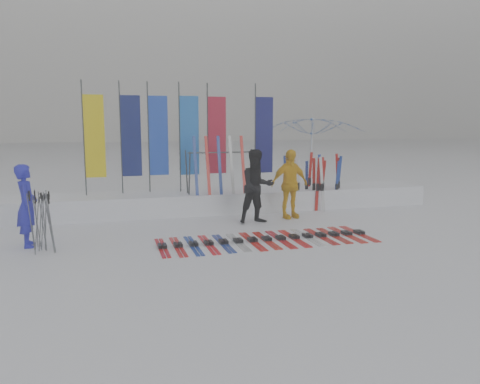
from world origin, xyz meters
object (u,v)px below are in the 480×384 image
object	(u,v)px
tent_canopy	(313,159)
ski_rack	(222,166)
person_black	(257,187)
person_yellow	(289,184)
person_blue	(27,206)
ski_row	(267,239)

from	to	relation	value
tent_canopy	ski_rack	distance (m)	3.26
person_black	person_yellow	distance (m)	1.13
person_blue	ski_row	size ratio (longest dim) A/B	0.37
person_black	ski_row	bearing A→B (deg)	-107.02
person_black	person_yellow	size ratio (longest dim) A/B	1.02
tent_canopy	person_blue	bearing A→B (deg)	-158.38
person_black	tent_canopy	bearing A→B (deg)	34.95
ski_rack	ski_row	bearing A→B (deg)	-87.02
ski_row	ski_rack	size ratio (longest dim) A/B	2.37
person_yellow	person_blue	bearing A→B (deg)	-177.30
person_yellow	tent_canopy	size ratio (longest dim) A/B	0.59
ski_rack	person_yellow	bearing A→B (deg)	-36.58
ski_row	person_black	bearing A→B (deg)	78.74
person_blue	person_black	size ratio (longest dim) A/B	0.91
person_black	tent_canopy	xyz separation A→B (m)	(2.63, 2.27, 0.49)
person_blue	person_yellow	world-z (taller)	person_yellow
tent_canopy	ski_row	size ratio (longest dim) A/B	0.67
person_yellow	ski_rack	distance (m)	2.06
tent_canopy	ski_rack	size ratio (longest dim) A/B	1.59
person_yellow	ski_row	size ratio (longest dim) A/B	0.40
person_black	ski_rack	size ratio (longest dim) A/B	0.95
person_yellow	ski_row	bearing A→B (deg)	-131.29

